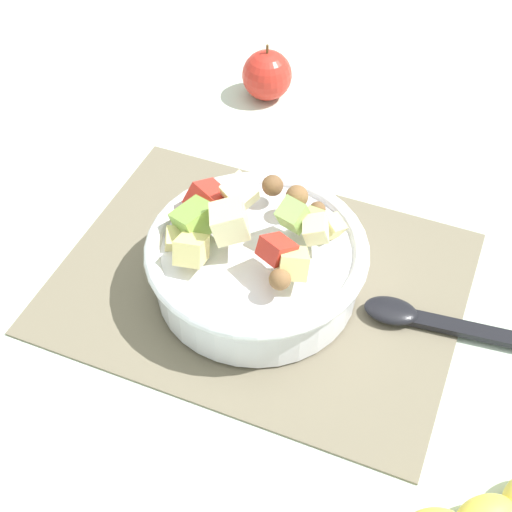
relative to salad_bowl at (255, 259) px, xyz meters
name	(u,v)px	position (x,y,z in m)	size (l,w,h in m)	color
ground_plane	(260,283)	(0.00, 0.01, -0.05)	(2.40, 2.40, 0.00)	silver
placemat	(260,281)	(0.00, 0.01, -0.04)	(0.43, 0.33, 0.01)	#756B56
salad_bowl	(255,259)	(0.00, 0.00, 0.00)	(0.23, 0.23, 0.12)	white
serving_spoon	(433,321)	(0.19, 0.02, -0.03)	(0.22, 0.05, 0.01)	black
whole_apple	(267,75)	(-0.12, 0.34, -0.01)	(0.07, 0.07, 0.08)	red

